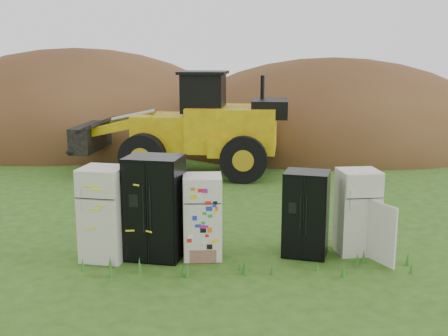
% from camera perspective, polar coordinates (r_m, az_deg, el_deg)
% --- Properties ---
extents(ground, '(120.00, 120.00, 0.00)m').
position_cam_1_polar(ground, '(10.93, 1.31, -8.85)').
color(ground, '#2A4A13').
rests_on(ground, ground).
extents(fridge_leftmost, '(0.95, 0.93, 1.77)m').
position_cam_1_polar(fridge_leftmost, '(10.73, -12.07, -4.55)').
color(fridge_leftmost, silver).
rests_on(fridge_leftmost, ground).
extents(fridge_black_side, '(1.20, 1.05, 1.95)m').
position_cam_1_polar(fridge_black_side, '(10.63, -7.03, -4.00)').
color(fridge_black_side, black).
rests_on(fridge_black_side, ground).
extents(fridge_sticker, '(0.73, 0.67, 1.60)m').
position_cam_1_polar(fridge_sticker, '(10.60, -2.19, -4.97)').
color(fridge_sticker, white).
rests_on(fridge_sticker, ground).
extents(fridge_black_right, '(1.00, 0.92, 1.64)m').
position_cam_1_polar(fridge_black_right, '(10.82, 8.33, -4.61)').
color(fridge_black_right, black).
rests_on(fridge_black_right, ground).
extents(fridge_open_door, '(0.77, 0.72, 1.64)m').
position_cam_1_polar(fridge_open_door, '(11.15, 13.38, -4.33)').
color(fridge_open_door, silver).
rests_on(fridge_open_door, ground).
extents(wheel_loader, '(7.08, 3.90, 3.24)m').
position_cam_1_polar(wheel_loader, '(17.84, -4.66, 4.59)').
color(wheel_loader, '#D6BE0E').
rests_on(wheel_loader, ground).
extents(dirt_mound_right, '(14.24, 10.44, 7.19)m').
position_cam_1_polar(dirt_mound_right, '(23.86, 10.76, 2.33)').
color(dirt_mound_right, '#4A2B17').
rests_on(dirt_mound_right, ground).
extents(dirt_mound_left, '(14.66, 11.00, 7.96)m').
position_cam_1_polar(dirt_mound_left, '(25.29, -14.46, 2.69)').
color(dirt_mound_left, '#4A2B17').
rests_on(dirt_mound_left, ground).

